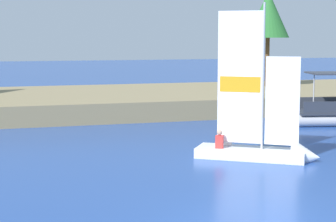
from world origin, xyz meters
TOP-DOWN VIEW (x-y plane):
  - shore_bank at (0.00, 23.21)m, footprint 80.00×12.10m
  - shoreline_tree_midright at (12.53, 24.82)m, footprint 2.96×2.96m
  - sailboat at (3.97, 6.83)m, footprint 4.51×3.65m

SIDE VIEW (x-z plane):
  - sailboat at x=3.97m, z-range -2.65..3.58m
  - shore_bank at x=0.00m, z-range 0.00..1.09m
  - shoreline_tree_midright at x=12.53m, z-range 2.75..9.33m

